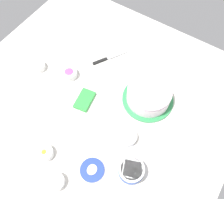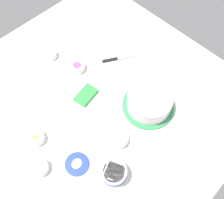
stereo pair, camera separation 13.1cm
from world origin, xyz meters
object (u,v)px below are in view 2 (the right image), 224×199
object	(u,v)px
sprinkle_bowl_rainbow	(77,67)
sprinkle_bowl_green	(50,55)
frosting_tub_lid	(77,164)
sprinkle_bowl_yellow	(36,138)
sprinkle_bowl_blue	(119,139)
sprinkle_bowl_pink	(40,168)
spreading_knife	(117,58)
frosted_cake	(149,101)
candy_box_lower	(86,95)
frosting_tub	(114,173)
paper_napkin	(31,87)

from	to	relation	value
sprinkle_bowl_rainbow	sprinkle_bowl_green	bearing A→B (deg)	-72.71
frosting_tub_lid	sprinkle_bowl_yellow	bearing A→B (deg)	-75.47
sprinkle_bowl_blue	sprinkle_bowl_green	distance (m)	0.69
sprinkle_bowl_pink	sprinkle_bowl_green	size ratio (longest dim) A/B	1.03
sprinkle_bowl_rainbow	spreading_knife	bearing A→B (deg)	152.32
frosted_cake	candy_box_lower	xyz separation A→B (m)	(0.20, -0.29, -0.05)
frosted_cake	sprinkle_bowl_yellow	distance (m)	0.62
sprinkle_bowl_green	sprinkle_bowl_blue	bearing A→B (deg)	82.63
frosting_tub	sprinkle_bowl_green	world-z (taller)	frosting_tub
frosted_cake	candy_box_lower	world-z (taller)	frosted_cake
sprinkle_bowl_blue	frosting_tub	bearing A→B (deg)	37.03
frosting_tub	sprinkle_bowl_blue	size ratio (longest dim) A/B	1.24
frosted_cake	sprinkle_bowl_green	bearing A→B (deg)	-75.67
sprinkle_bowl_yellow	sprinkle_bowl_pink	distance (m)	0.16
sprinkle_bowl_pink	frosting_tub	bearing A→B (deg)	130.86
sprinkle_bowl_blue	sprinkle_bowl_rainbow	xyz separation A→B (m)	(-0.15, -0.49, 0.00)
sprinkle_bowl_blue	sprinkle_bowl_pink	bearing A→B (deg)	-23.94
sprinkle_bowl_blue	frosting_tub_lid	bearing A→B (deg)	-13.77
candy_box_lower	paper_napkin	world-z (taller)	candy_box_lower
frosting_tub_lid	paper_napkin	size ratio (longest dim) A/B	0.80
sprinkle_bowl_blue	sprinkle_bowl_yellow	bearing A→B (deg)	-45.34
frosting_tub	paper_napkin	distance (m)	0.69
sprinkle_bowl_yellow	sprinkle_bowl_pink	world-z (taller)	sprinkle_bowl_pink
frosting_tub_lid	sprinkle_bowl_blue	xyz separation A→B (m)	(-0.23, 0.06, 0.01)
sprinkle_bowl_green	candy_box_lower	distance (m)	0.37
sprinkle_bowl_blue	sprinkle_bowl_pink	xyz separation A→B (m)	(0.37, -0.17, 0.00)
spreading_knife	paper_napkin	xyz separation A→B (m)	(0.50, -0.21, -0.00)
frosted_cake	frosting_tub	world-z (taller)	frosted_cake
frosting_tub_lid	candy_box_lower	world-z (taller)	candy_box_lower
spreading_knife	sprinkle_bowl_green	xyz separation A→B (m)	(0.28, -0.31, 0.01)
sprinkle_bowl_rainbow	paper_napkin	distance (m)	0.29
sprinkle_bowl_green	candy_box_lower	world-z (taller)	sprinkle_bowl_green
frosted_cake	sprinkle_bowl_rainbow	world-z (taller)	frosted_cake
frosting_tub	sprinkle_bowl_pink	size ratio (longest dim) A/B	1.44
candy_box_lower	paper_napkin	size ratio (longest dim) A/B	0.87
sprinkle_bowl_yellow	candy_box_lower	world-z (taller)	sprinkle_bowl_yellow
candy_box_lower	sprinkle_bowl_pink	bearing A→B (deg)	9.16
frosting_tub_lid	paper_napkin	bearing A→B (deg)	-101.11
sprinkle_bowl_green	sprinkle_bowl_rainbow	bearing A→B (deg)	107.29
sprinkle_bowl_green	frosted_cake	bearing A→B (deg)	104.33
sprinkle_bowl_green	spreading_knife	bearing A→B (deg)	132.55
spreading_knife	sprinkle_bowl_green	world-z (taller)	sprinkle_bowl_green
sprinkle_bowl_yellow	sprinkle_bowl_green	world-z (taller)	sprinkle_bowl_yellow
sprinkle_bowl_green	frosting_tub	bearing A→B (deg)	73.90
spreading_knife	frosting_tub	bearing A→B (deg)	43.15
sprinkle_bowl_yellow	sprinkle_bowl_blue	bearing A→B (deg)	134.66
frosted_cake	frosting_tub	xyz separation A→B (m)	(0.40, 0.13, -0.02)
frosting_tub	sprinkle_bowl_rainbow	distance (m)	0.66
frosting_tub_lid	candy_box_lower	xyz separation A→B (m)	(-0.29, -0.26, 0.01)
sprinkle_bowl_blue	paper_napkin	distance (m)	0.60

